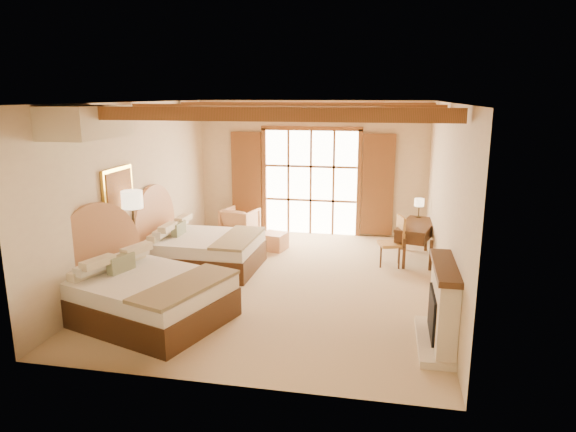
% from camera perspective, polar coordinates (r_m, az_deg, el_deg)
% --- Properties ---
extents(floor, '(7.00, 7.00, 0.00)m').
position_cam_1_polar(floor, '(9.46, -0.66, -7.26)').
color(floor, tan).
rests_on(floor, ground).
extents(wall_back, '(5.50, 0.00, 5.50)m').
position_cam_1_polar(wall_back, '(12.42, 2.61, 5.32)').
color(wall_back, beige).
rests_on(wall_back, ground).
extents(wall_left, '(0.00, 7.00, 7.00)m').
position_cam_1_polar(wall_left, '(9.94, -16.42, 2.79)').
color(wall_left, beige).
rests_on(wall_left, ground).
extents(wall_right, '(0.00, 7.00, 7.00)m').
position_cam_1_polar(wall_right, '(8.89, 16.95, 1.56)').
color(wall_right, beige).
rests_on(wall_right, ground).
extents(ceiling, '(7.00, 7.00, 0.00)m').
position_cam_1_polar(ceiling, '(8.85, -0.72, 12.52)').
color(ceiling, '#AE6632').
rests_on(ceiling, ground).
extents(ceiling_beams, '(5.39, 4.60, 0.18)m').
position_cam_1_polar(ceiling_beams, '(8.86, -0.72, 11.75)').
color(ceiling_beams, brown).
rests_on(ceiling_beams, ceiling).
extents(french_doors, '(3.95, 0.08, 2.60)m').
position_cam_1_polar(french_doors, '(12.42, 2.55, 3.69)').
color(french_doors, white).
rests_on(french_doors, ground).
extents(fireplace, '(0.46, 1.40, 1.16)m').
position_cam_1_polar(fireplace, '(7.28, 16.68, -9.99)').
color(fireplace, beige).
rests_on(fireplace, ground).
extents(painting, '(0.06, 0.95, 0.75)m').
position_cam_1_polar(painting, '(9.24, -18.34, 2.84)').
color(painting, yellow).
rests_on(painting, wall_left).
extents(canopy_valance, '(0.70, 1.40, 0.45)m').
position_cam_1_polar(canopy_valance, '(7.89, -21.47, 9.71)').
color(canopy_valance, beige).
rests_on(canopy_valance, ceiling).
extents(bed_near, '(2.74, 2.31, 1.48)m').
position_cam_1_polar(bed_near, '(8.13, -16.39, -7.98)').
color(bed_near, '#3F2810').
rests_on(bed_near, floor).
extents(bed_far, '(2.17, 1.68, 1.41)m').
position_cam_1_polar(bed_far, '(10.22, -10.24, -3.36)').
color(bed_far, '#3F2810').
rests_on(bed_far, floor).
extents(nightstand, '(0.49, 0.49, 0.57)m').
position_cam_1_polar(nightstand, '(9.34, -17.18, -6.27)').
color(nightstand, '#3F2810').
rests_on(nightstand, floor).
extents(floor_lamp, '(0.36, 0.36, 1.72)m').
position_cam_1_polar(floor_lamp, '(9.27, -16.89, 1.13)').
color(floor_lamp, '#362B19').
rests_on(floor_lamp, floor).
extents(armchair, '(0.90, 0.91, 0.70)m').
position_cam_1_polar(armchair, '(12.30, -5.34, -0.73)').
color(armchair, tan).
rests_on(armchair, floor).
extents(ottoman, '(0.61, 0.61, 0.37)m').
position_cam_1_polar(ottoman, '(11.30, -1.56, -2.82)').
color(ottoman, '#C0784E').
rests_on(ottoman, floor).
extents(desk, '(0.95, 1.52, 0.76)m').
position_cam_1_polar(desk, '(10.89, 14.04, -2.62)').
color(desk, '#3F2810').
rests_on(desk, floor).
extents(desk_chair, '(0.56, 0.55, 1.01)m').
position_cam_1_polar(desk_chair, '(10.41, 11.42, -3.77)').
color(desk_chair, '#AF7833').
rests_on(desk_chair, floor).
extents(desk_lamp, '(0.21, 0.21, 0.41)m').
position_cam_1_polar(desk_lamp, '(11.29, 14.37, 1.39)').
color(desk_lamp, '#362B19').
rests_on(desk_lamp, desk).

